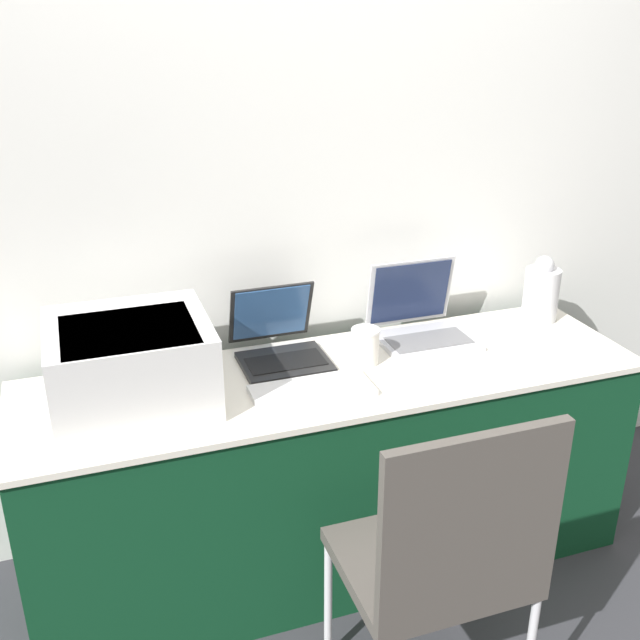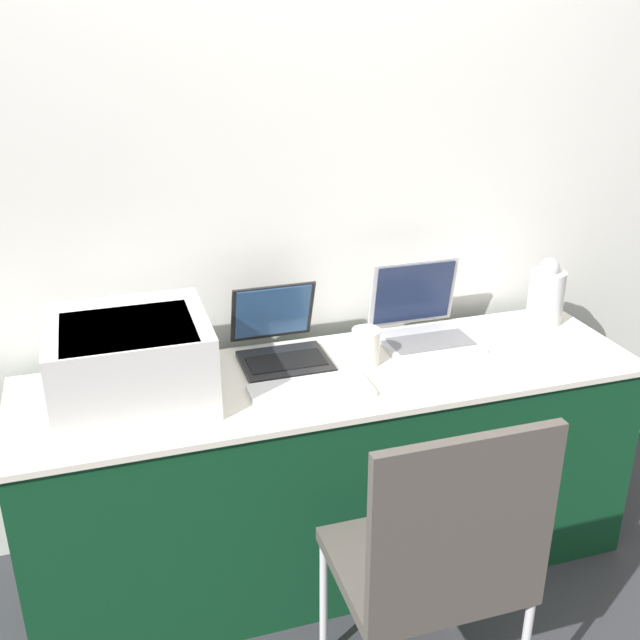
{
  "view_description": "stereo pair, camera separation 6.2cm",
  "coord_description": "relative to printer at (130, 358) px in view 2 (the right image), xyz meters",
  "views": [
    {
      "loc": [
        -0.75,
        -1.73,
        1.85
      ],
      "look_at": [
        -0.04,
        0.3,
        0.92
      ],
      "focal_mm": 42.0,
      "sensor_mm": 36.0,
      "label": 1
    },
    {
      "loc": [
        -0.69,
        -1.75,
        1.85
      ],
      "look_at": [
        -0.04,
        0.3,
        0.92
      ],
      "focal_mm": 42.0,
      "sensor_mm": 36.0,
      "label": 2
    }
  ],
  "objects": [
    {
      "name": "coffee_cup",
      "position": [
        0.75,
        0.01,
        -0.07
      ],
      "size": [
        0.09,
        0.09,
        0.12
      ],
      "color": "white",
      "rests_on": "table"
    },
    {
      "name": "laptop_right",
      "position": [
        1.01,
        0.13,
        -0.08
      ],
      "size": [
        0.32,
        0.3,
        0.26
      ],
      "color": "#B7B7BC",
      "rests_on": "table"
    },
    {
      "name": "table",
      "position": [
        0.63,
        -0.03,
        -0.51
      ],
      "size": [
        2.02,
        0.57,
        0.74
      ],
      "color": "#0C381E",
      "rests_on": "ground_plane"
    },
    {
      "name": "chair",
      "position": [
        0.68,
        -0.71,
        -0.32
      ],
      "size": [
        0.47,
        0.41,
        0.97
      ],
      "color": "#4C4742",
      "rests_on": "ground_plane"
    },
    {
      "name": "printer",
      "position": [
        0.0,
        0.0,
        0.0
      ],
      "size": [
        0.46,
        0.43,
        0.25
      ],
      "color": "silver",
      "rests_on": "table"
    },
    {
      "name": "external_keyboard",
      "position": [
        0.51,
        -0.13,
        -0.13
      ],
      "size": [
        0.37,
        0.16,
        0.02
      ],
      "color": "silver",
      "rests_on": "table"
    },
    {
      "name": "ground_plane",
      "position": [
        0.63,
        -0.3,
        -0.88
      ],
      "size": [
        14.0,
        14.0,
        0.0
      ],
      "primitive_type": "plane",
      "color": "#333338"
    },
    {
      "name": "laptop_left",
      "position": [
        0.49,
        0.14,
        -0.08
      ],
      "size": [
        0.29,
        0.32,
        0.23
      ],
      "color": "black",
      "rests_on": "table"
    },
    {
      "name": "wall_back",
      "position": [
        0.63,
        0.36,
        0.42
      ],
      "size": [
        8.0,
        0.05,
        2.6
      ],
      "color": "silver",
      "rests_on": "ground_plane"
    },
    {
      "name": "metal_pitcher",
      "position": [
        1.5,
        0.14,
        -0.03
      ],
      "size": [
        0.13,
        0.13,
        0.25
      ],
      "color": "silver",
      "rests_on": "table"
    }
  ]
}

